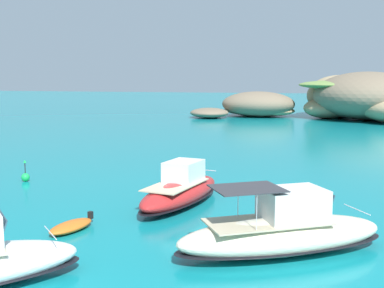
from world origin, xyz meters
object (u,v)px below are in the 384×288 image
(channel_buoy, at_px, (25,176))
(islet_large, at_px, (361,97))
(motorboat_cream, at_px, (283,232))
(motorboat_red, at_px, (181,190))
(islet_small, at_px, (254,107))
(dinghy_tender, at_px, (71,226))

(channel_buoy, bearing_deg, islet_large, 66.12)
(motorboat_cream, bearing_deg, motorboat_red, 133.15)
(islet_large, xyz_separation_m, motorboat_red, (-13.79, -61.18, -2.84))
(islet_small, bearing_deg, channel_buoy, -97.61)
(islet_large, bearing_deg, channel_buoy, -113.88)
(islet_small, bearing_deg, islet_large, -1.70)
(motorboat_red, height_order, dinghy_tender, motorboat_red)
(motorboat_cream, height_order, dinghy_tender, motorboat_cream)
(islet_large, xyz_separation_m, motorboat_cream, (-7.73, -67.64, -2.75))
(islet_small, relative_size, channel_buoy, 13.42)
(motorboat_red, bearing_deg, islet_large, 77.30)
(islet_small, xyz_separation_m, motorboat_red, (4.04, -61.71, -0.94))
(islet_large, distance_m, motorboat_cream, 68.14)
(motorboat_red, xyz_separation_m, dinghy_tender, (-3.60, -5.88, -0.57))
(islet_small, height_order, motorboat_red, islet_small)
(dinghy_tender, bearing_deg, motorboat_cream, -3.42)
(motorboat_cream, bearing_deg, channel_buoy, 151.48)
(channel_buoy, bearing_deg, motorboat_red, -15.42)
(islet_large, xyz_separation_m, channel_buoy, (-25.64, -57.91, -3.30))
(dinghy_tender, bearing_deg, channel_buoy, 132.04)
(motorboat_cream, bearing_deg, dinghy_tender, 176.58)
(islet_small, distance_m, channel_buoy, 58.98)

